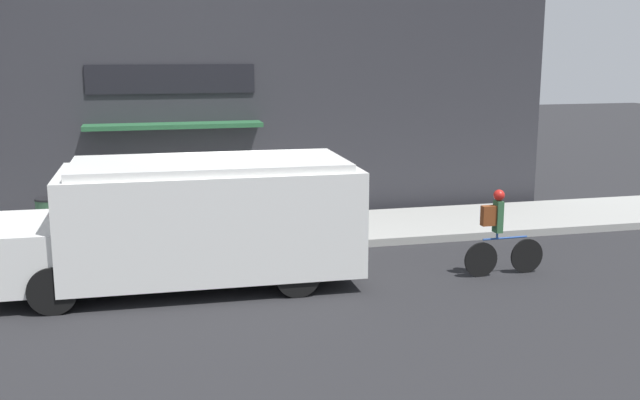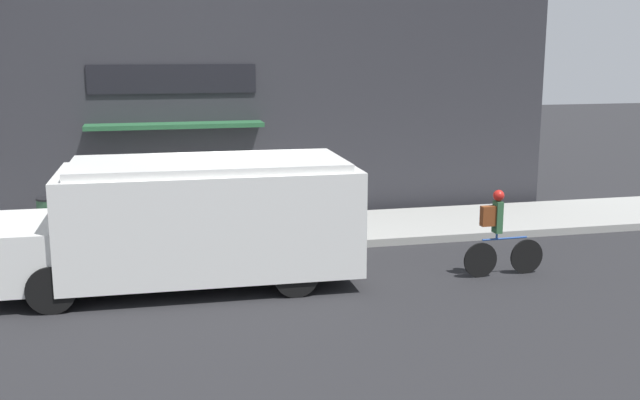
{
  "view_description": "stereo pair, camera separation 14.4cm",
  "coord_description": "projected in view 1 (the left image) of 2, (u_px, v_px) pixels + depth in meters",
  "views": [
    {
      "loc": [
        -1.56,
        -14.36,
        4.08
      ],
      "look_at": [
        1.92,
        -0.2,
        1.1
      ],
      "focal_mm": 42.0,
      "sensor_mm": 36.0,
      "label": 1
    },
    {
      "loc": [
        -1.43,
        -14.39,
        4.08
      ],
      "look_at": [
        1.92,
        -0.2,
        1.1
      ],
      "focal_mm": 42.0,
      "sensor_mm": 36.0,
      "label": 2
    }
  ],
  "objects": [
    {
      "name": "trash_bin",
      "position": [
        50.0,
        219.0,
        15.37
      ],
      "size": [
        0.55,
        0.55,
        0.9
      ],
      "color": "#2D5138",
      "rests_on": "sidewalk"
    },
    {
      "name": "school_bus",
      "position": [
        191.0,
        221.0,
        12.88
      ],
      "size": [
        6.3,
        2.84,
        2.19
      ],
      "rotation": [
        0.0,
        0.0,
        -0.02
      ],
      "color": "white",
      "rests_on": "ground_plane"
    },
    {
      "name": "storefront",
      "position": [
        204.0,
        107.0,
        17.34
      ],
      "size": [
        17.16,
        0.85,
        5.45
      ],
      "color": "#2D2D33",
      "rests_on": "ground_plane"
    },
    {
      "name": "sidewalk",
      "position": [
        216.0,
        236.0,
        16.15
      ],
      "size": [
        28.0,
        2.78,
        0.16
      ],
      "color": "#999993",
      "rests_on": "ground_plane"
    },
    {
      "name": "cyclist",
      "position": [
        499.0,
        234.0,
        13.5
      ],
      "size": [
        1.57,
        0.2,
        1.59
      ],
      "rotation": [
        0.0,
        0.0,
        0.03
      ],
      "color": "black",
      "rests_on": "ground_plane"
    },
    {
      "name": "ground_plane",
      "position": [
        224.0,
        257.0,
        14.84
      ],
      "size": [
        70.0,
        70.0,
        0.0
      ],
      "primitive_type": "plane",
      "color": "#232326"
    }
  ]
}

